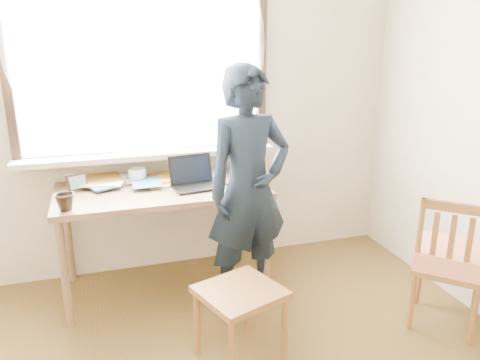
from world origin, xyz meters
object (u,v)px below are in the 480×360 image
object	(u,v)px
desk	(162,199)
side_chair	(450,259)
mug_white	(137,175)
work_chair	(240,300)
laptop	(194,180)
person	(249,189)
mug_dark	(65,202)

from	to	relation	value
desk	side_chair	xyz separation A→B (m)	(1.60, -0.99, -0.22)
mug_white	work_chair	size ratio (longest dim) A/B	0.24
laptop	side_chair	distance (m)	1.71
laptop	work_chair	distance (m)	0.98
work_chair	side_chair	world-z (taller)	side_chair
work_chair	side_chair	bearing A→B (deg)	-3.73
mug_white	side_chair	distance (m)	2.13
laptop	desk	bearing A→B (deg)	170.64
side_chair	person	xyz separation A→B (m)	(-1.08, 0.65, 0.35)
mug_white	person	xyz separation A→B (m)	(0.66, -0.52, -0.01)
mug_white	side_chair	xyz separation A→B (m)	(1.74, -1.17, -0.35)
laptop	work_chair	size ratio (longest dim) A/B	0.63
mug_white	work_chair	xyz separation A→B (m)	(0.43, -1.09, -0.45)
desk	work_chair	xyz separation A→B (m)	(0.28, -0.90, -0.32)
desk	work_chair	bearing A→B (deg)	-72.65
side_chair	desk	bearing A→B (deg)	148.25
mug_white	mug_dark	distance (m)	0.64
desk	mug_white	world-z (taller)	mug_white
desk	work_chair	size ratio (longest dim) A/B	2.69
laptop	work_chair	world-z (taller)	laptop
mug_white	person	bearing A→B (deg)	-38.29
mug_dark	mug_white	bearing A→B (deg)	43.94
desk	side_chair	size ratio (longest dim) A/B	1.63
work_chair	side_chair	distance (m)	1.32
mug_dark	work_chair	distance (m)	1.19
work_chair	desk	bearing A→B (deg)	107.35
desk	mug_dark	distance (m)	0.67
mug_dark	side_chair	bearing A→B (deg)	-18.26
desk	mug_white	bearing A→B (deg)	127.72
laptop	person	size ratio (longest dim) A/B	0.21
side_chair	mug_white	bearing A→B (deg)	145.98
mug_white	work_chair	bearing A→B (deg)	-68.62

